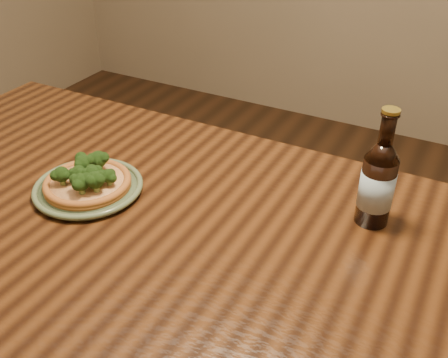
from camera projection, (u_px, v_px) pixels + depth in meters
The scene contains 4 objects.
table at pixel (152, 251), 1.18m from camera, with size 1.60×0.90×0.75m.
plate at pixel (88, 188), 1.21m from camera, with size 0.25×0.25×0.02m.
pizza at pixel (87, 180), 1.20m from camera, with size 0.20×0.20×0.07m.
beer_bottle at pixel (378, 183), 1.07m from camera, with size 0.07×0.07×0.26m.
Camera 1 is at (0.57, -0.62, 1.43)m, focal length 42.00 mm.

